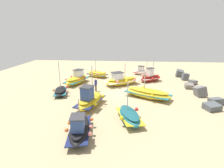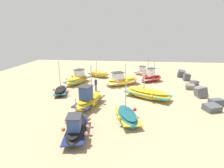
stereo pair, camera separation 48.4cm
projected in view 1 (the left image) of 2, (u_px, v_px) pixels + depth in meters
ground_plane at (128, 93)px, 21.23m from camera, size 47.23×47.23×0.00m
fishing_boat_0 at (129, 116)px, 14.51m from camera, size 3.82×2.45×3.20m
fishing_boat_1 at (97, 74)px, 28.58m from camera, size 2.83×3.75×2.71m
fishing_boat_2 at (90, 100)px, 17.25m from camera, size 4.38×2.63×3.94m
fishing_boat_3 at (77, 79)px, 24.91m from camera, size 4.76×2.94×1.96m
fishing_boat_4 at (122, 81)px, 24.30m from camera, size 4.16×5.05×3.00m
fishing_boat_5 at (143, 72)px, 29.92m from camera, size 2.36×3.59×3.02m
fishing_boat_6 at (151, 77)px, 26.04m from camera, size 2.95×3.58×3.27m
fishing_boat_7 at (148, 93)px, 19.60m from camera, size 4.01×5.37×3.02m
fishing_boat_8 at (79, 129)px, 12.35m from camera, size 4.20×2.09×2.76m
fishing_boat_9 at (61, 91)px, 20.64m from camera, size 3.37×2.15×3.91m
person_walking at (96, 84)px, 21.67m from camera, size 0.32×0.32×1.59m
breakwater_rocks at (200, 90)px, 20.90m from camera, size 18.40×2.71×1.44m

